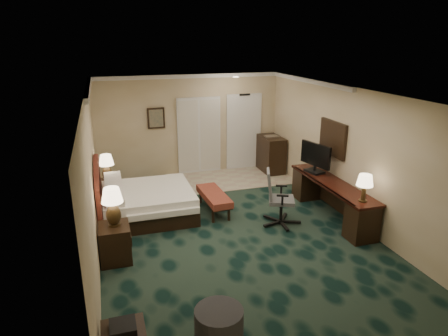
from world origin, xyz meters
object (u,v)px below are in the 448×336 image
object	(u,v)px
desk	(331,199)
desk_chair	(282,198)
bed	(148,203)
minibar	(271,154)
tv	(315,158)
lamp_near	(113,207)
bed_bench	(214,202)
ottoman	(219,325)
lamp_far	(107,168)
nightstand_near	(115,243)
nightstand_far	(109,193)

from	to	relation	value
desk	desk_chair	world-z (taller)	desk_chair
bed	desk	size ratio (longest dim) A/B	0.70
bed	minibar	bearing A→B (deg)	28.47
desk	tv	size ratio (longest dim) A/B	3.09
lamp_near	bed_bench	bearing A→B (deg)	33.55
ottoman	desk	world-z (taller)	desk
bed_bench	lamp_near	bearing A→B (deg)	-149.34
lamp_far	tv	xyz separation A→B (m)	(4.40, -1.33, 0.23)
bed_bench	tv	bearing A→B (deg)	-10.04
bed_bench	desk	xyz separation A→B (m)	(2.28, -0.97, 0.17)
lamp_far	nightstand_near	bearing A→B (deg)	-89.46
desk	tv	xyz separation A→B (m)	(-0.04, 0.69, 0.71)
nightstand_near	desk	size ratio (longest dim) A/B	0.24
nightstand_far	bed_bench	distance (m)	2.42
bed_bench	desk_chair	xyz separation A→B (m)	(1.13, -0.99, 0.35)
ottoman	minibar	distance (m)	6.80
nightstand_far	desk_chair	size ratio (longest dim) A/B	0.49
bed	nightstand_far	distance (m)	1.17
nightstand_far	ottoman	size ratio (longest dim) A/B	0.91
lamp_far	ottoman	size ratio (longest dim) A/B	1.00
desk	lamp_near	bearing A→B (deg)	-174.31
nightstand_far	tv	size ratio (longest dim) A/B	0.65
bed	desk_chair	world-z (taller)	desk_chair
nightstand_far	minibar	distance (m)	4.59
desk_chair	tv	bearing A→B (deg)	54.84
bed	ottoman	world-z (taller)	bed
bed	tv	distance (m)	3.75
nightstand_far	lamp_near	bearing A→B (deg)	-88.82
lamp_far	ottoman	distance (m)	5.01
minibar	bed_bench	bearing A→B (deg)	-136.21
lamp_near	nightstand_far	bearing A→B (deg)	91.18
lamp_far	bed_bench	world-z (taller)	lamp_far
nightstand_near	bed	bearing A→B (deg)	65.36
desk	desk_chair	bearing A→B (deg)	-179.04
tv	bed	bearing A→B (deg)	158.22
nightstand_near	bed_bench	size ratio (longest dim) A/B	0.50
nightstand_near	minibar	bearing A→B (deg)	39.37
bed	minibar	size ratio (longest dim) A/B	1.85
nightstand_near	tv	distance (m)	4.60
nightstand_far	minibar	xyz separation A→B (m)	(4.44, 1.12, 0.22)
desk_chair	nightstand_near	bearing A→B (deg)	-149.70
lamp_near	lamp_far	bearing A→B (deg)	91.03
bed	nightstand_far	size ratio (longest dim) A/B	3.31
bed	nightstand_far	world-z (taller)	bed
bed	tv	xyz separation A→B (m)	(3.63, -0.48, 0.80)
ottoman	nightstand_near	bearing A→B (deg)	116.05
nightstand_near	nightstand_far	world-z (taller)	nightstand_near
tv	lamp_far	bearing A→B (deg)	148.84
desk	minibar	bearing A→B (deg)	90.15
bed_bench	tv	distance (m)	2.42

